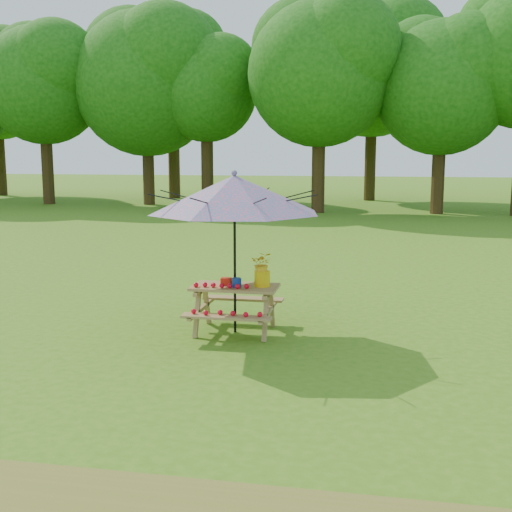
# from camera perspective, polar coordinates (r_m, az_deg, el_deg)

# --- Properties ---
(ground) EXTENTS (120.00, 120.00, 0.00)m
(ground) POSITION_cam_1_polar(r_m,az_deg,el_deg) (7.16, 6.94, -11.44)
(ground) COLOR #417315
(ground) RESTS_ON ground
(treeline) EXTENTS (60.00, 12.00, 16.00)m
(treeline) POSITION_cam_1_polar(r_m,az_deg,el_deg) (29.21, 10.34, 19.95)
(treeline) COLOR #14510D
(treeline) RESTS_ON ground
(picnic_table) EXTENTS (1.20, 1.32, 0.67)m
(picnic_table) POSITION_cam_1_polar(r_m,az_deg,el_deg) (9.04, -1.88, -4.79)
(picnic_table) COLOR #9C7246
(picnic_table) RESTS_ON ground
(patio_umbrella) EXTENTS (2.92, 2.92, 2.27)m
(patio_umbrella) POSITION_cam_1_polar(r_m,az_deg,el_deg) (8.79, -1.93, 5.53)
(patio_umbrella) COLOR black
(patio_umbrella) RESTS_ON ground
(produce_bins) EXTENTS (0.32, 0.40, 0.13)m
(produce_bins) POSITION_cam_1_polar(r_m,az_deg,el_deg) (8.97, -2.15, -2.30)
(produce_bins) COLOR red
(produce_bins) RESTS_ON picnic_table
(tomatoes_row) EXTENTS (0.77, 0.13, 0.07)m
(tomatoes_row) POSITION_cam_1_polar(r_m,az_deg,el_deg) (8.82, -3.09, -2.63)
(tomatoes_row) COLOR red
(tomatoes_row) RESTS_ON picnic_table
(flower_bucket) EXTENTS (0.32, 0.29, 0.48)m
(flower_bucket) POSITION_cam_1_polar(r_m,az_deg,el_deg) (8.87, 0.56, -1.08)
(flower_bucket) COLOR yellow
(flower_bucket) RESTS_ON picnic_table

